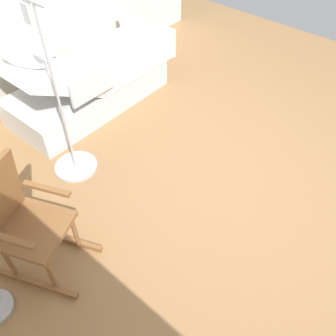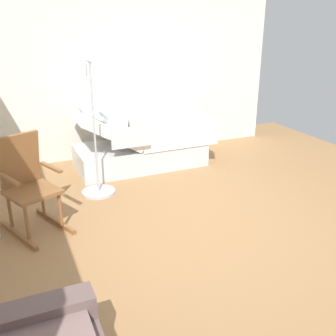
{
  "view_description": "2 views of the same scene",
  "coord_description": "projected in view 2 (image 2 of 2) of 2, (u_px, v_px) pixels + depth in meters",
  "views": [
    {
      "loc": [
        -0.98,
        2.21,
        2.69
      ],
      "look_at": [
        0.29,
        0.74,
        0.68
      ],
      "focal_mm": 38.44,
      "sensor_mm": 36.0,
      "label": 1
    },
    {
      "loc": [
        -3.2,
        1.86,
        2.14
      ],
      "look_at": [
        0.07,
        0.46,
        0.78
      ],
      "focal_mm": 41.66,
      "sensor_mm": 36.0,
      "label": 2
    }
  ],
  "objects": [
    {
      "name": "ground_plane",
      "position": [
        210.0,
        231.0,
        4.2
      ],
      "size": [
        7.22,
        7.22,
        0.0
      ],
      "primitive_type": "plane",
      "color": "#9E7247"
    },
    {
      "name": "side_wall",
      "position": [
        124.0,
        72.0,
        6.23
      ],
      "size": [
        0.1,
        5.22,
        2.7
      ],
      "primitive_type": "cube",
      "color": "silver",
      "rests_on": "ground"
    },
    {
      "name": "hospital_bed",
      "position": [
        140.0,
        147.0,
        5.97
      ],
      "size": [
        1.05,
        2.07,
        1.07
      ],
      "color": "silver",
      "rests_on": "ground"
    },
    {
      "name": "rocking_chair",
      "position": [
        28.0,
        185.0,
        4.1
      ],
      "size": [
        0.88,
        0.73,
        1.05
      ],
      "color": "brown",
      "rests_on": "ground"
    },
    {
      "name": "iv_pole",
      "position": [
        97.0,
        175.0,
        5.05
      ],
      "size": [
        0.44,
        0.44,
        1.69
      ],
      "color": "#B2B5BA",
      "rests_on": "ground"
    }
  ]
}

